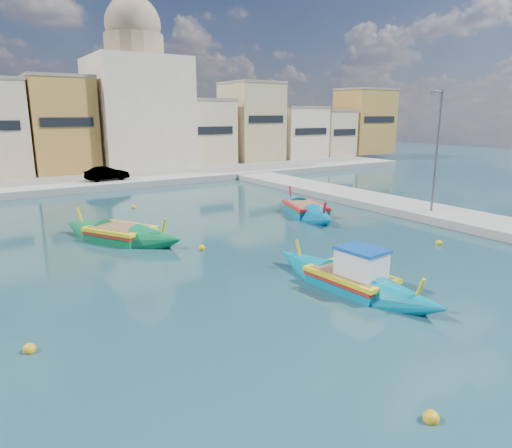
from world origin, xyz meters
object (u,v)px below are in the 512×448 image
object	(u,v)px
church_block	(137,97)
luzzu_green	(120,235)
luzzu_turquoise_cabin	(351,280)
luzzu_cyan_mid	(305,211)
quay_street_lamp	(436,151)

from	to	relation	value
church_block	luzzu_green	world-z (taller)	church_block
church_block	luzzu_turquoise_cabin	distance (m)	41.25
luzzu_turquoise_cabin	luzzu_green	world-z (taller)	luzzu_turquoise_cabin
church_block	luzzu_turquoise_cabin	world-z (taller)	church_block
luzzu_turquoise_cabin	luzzu_cyan_mid	xyz separation A→B (m)	(6.90, 11.37, -0.05)
luzzu_cyan_mid	luzzu_turquoise_cabin	bearing A→B (deg)	-121.25
church_block	quay_street_lamp	distance (m)	35.04
quay_street_lamp	luzzu_green	distance (m)	19.71
quay_street_lamp	luzzu_turquoise_cabin	xyz separation A→B (m)	(-12.96, -6.08, -4.01)
church_block	quay_street_lamp	bearing A→B (deg)	-77.65
quay_street_lamp	luzzu_turquoise_cabin	world-z (taller)	quay_street_lamp
luzzu_turquoise_cabin	luzzu_cyan_mid	distance (m)	13.30
luzzu_green	church_block	bearing A→B (deg)	68.79
quay_street_lamp	luzzu_turquoise_cabin	bearing A→B (deg)	-154.88
luzzu_turquoise_cabin	luzzu_green	size ratio (longest dim) A/B	1.02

